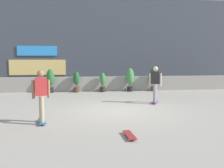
{
  "coord_description": "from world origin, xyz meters",
  "views": [
    {
      "loc": [
        -1.34,
        -9.63,
        2.06
      ],
      "look_at": [
        0.0,
        1.5,
        0.9
      ],
      "focal_mm": 39.95,
      "sensor_mm": 36.0,
      "label": 1
    }
  ],
  "objects_px": {
    "potted_plant_3": "(130,78)",
    "skateboard_near_camera": "(130,135)",
    "potted_plant_1": "(76,81)",
    "skater_mid_plaza": "(41,94)",
    "potted_plant_2": "(103,82)",
    "skater_by_wall_right": "(155,83)",
    "potted_plant_0": "(50,79)",
    "potted_plant_4": "(154,77)"
  },
  "relations": [
    {
      "from": "potted_plant_0",
      "to": "potted_plant_4",
      "type": "bearing_deg",
      "value": -0.0
    },
    {
      "from": "potted_plant_2",
      "to": "skater_by_wall_right",
      "type": "distance_m",
      "value": 4.67
    },
    {
      "from": "skater_mid_plaza",
      "to": "potted_plant_2",
      "type": "bearing_deg",
      "value": 70.64
    },
    {
      "from": "potted_plant_3",
      "to": "skateboard_near_camera",
      "type": "bearing_deg",
      "value": -101.02
    },
    {
      "from": "skater_mid_plaza",
      "to": "skateboard_near_camera",
      "type": "xyz_separation_m",
      "value": [
        2.5,
        -1.72,
        -0.88
      ]
    },
    {
      "from": "potted_plant_4",
      "to": "skateboard_near_camera",
      "type": "distance_m",
      "value": 9.55
    },
    {
      "from": "potted_plant_1",
      "to": "potted_plant_3",
      "type": "distance_m",
      "value": 3.3
    },
    {
      "from": "potted_plant_2",
      "to": "skater_mid_plaza",
      "type": "relative_size",
      "value": 0.7
    },
    {
      "from": "potted_plant_4",
      "to": "skater_mid_plaza",
      "type": "height_order",
      "value": "skater_mid_plaza"
    },
    {
      "from": "potted_plant_0",
      "to": "potted_plant_2",
      "type": "height_order",
      "value": "potted_plant_0"
    },
    {
      "from": "potted_plant_3",
      "to": "skater_by_wall_right",
      "type": "distance_m",
      "value": 4.19
    },
    {
      "from": "potted_plant_2",
      "to": "skateboard_near_camera",
      "type": "xyz_separation_m",
      "value": [
        -0.03,
        -8.94,
        -0.56
      ]
    },
    {
      "from": "potted_plant_2",
      "to": "potted_plant_3",
      "type": "distance_m",
      "value": 1.72
    },
    {
      "from": "potted_plant_2",
      "to": "potted_plant_4",
      "type": "bearing_deg",
      "value": -0.0
    },
    {
      "from": "potted_plant_0",
      "to": "potted_plant_3",
      "type": "height_order",
      "value": "potted_plant_3"
    },
    {
      "from": "potted_plant_4",
      "to": "skater_mid_plaza",
      "type": "distance_m",
      "value": 9.24
    },
    {
      "from": "potted_plant_1",
      "to": "skateboard_near_camera",
      "type": "height_order",
      "value": "potted_plant_1"
    },
    {
      "from": "potted_plant_0",
      "to": "skater_by_wall_right",
      "type": "bearing_deg",
      "value": -38.7
    },
    {
      "from": "potted_plant_4",
      "to": "skateboard_near_camera",
      "type": "relative_size",
      "value": 1.82
    },
    {
      "from": "potted_plant_2",
      "to": "skater_by_wall_right",
      "type": "relative_size",
      "value": 0.7
    },
    {
      "from": "potted_plant_0",
      "to": "potted_plant_3",
      "type": "bearing_deg",
      "value": -0.0
    },
    {
      "from": "potted_plant_2",
      "to": "skater_by_wall_right",
      "type": "height_order",
      "value": "skater_by_wall_right"
    },
    {
      "from": "potted_plant_2",
      "to": "potted_plant_0",
      "type": "bearing_deg",
      "value": 180.0
    },
    {
      "from": "potted_plant_1",
      "to": "potted_plant_2",
      "type": "relative_size",
      "value": 1.06
    },
    {
      "from": "potted_plant_0",
      "to": "skater_mid_plaza",
      "type": "bearing_deg",
      "value": -85.28
    },
    {
      "from": "skater_by_wall_right",
      "to": "potted_plant_4",
      "type": "bearing_deg",
      "value": 74.56
    },
    {
      "from": "potted_plant_3",
      "to": "skateboard_near_camera",
      "type": "distance_m",
      "value": 9.14
    },
    {
      "from": "potted_plant_0",
      "to": "skateboard_near_camera",
      "type": "distance_m",
      "value": 9.49
    },
    {
      "from": "potted_plant_1",
      "to": "skateboard_near_camera",
      "type": "distance_m",
      "value": 9.09
    },
    {
      "from": "potted_plant_0",
      "to": "potted_plant_3",
      "type": "distance_m",
      "value": 4.84
    },
    {
      "from": "potted_plant_0",
      "to": "skater_by_wall_right",
      "type": "distance_m",
      "value": 6.68
    },
    {
      "from": "potted_plant_1",
      "to": "potted_plant_3",
      "type": "xyz_separation_m",
      "value": [
        3.3,
        -0.0,
        0.16
      ]
    },
    {
      "from": "potted_plant_4",
      "to": "potted_plant_3",
      "type": "bearing_deg",
      "value": 180.0
    },
    {
      "from": "skateboard_near_camera",
      "to": "potted_plant_0",
      "type": "bearing_deg",
      "value": 109.13
    },
    {
      "from": "potted_plant_1",
      "to": "skater_mid_plaza",
      "type": "height_order",
      "value": "skater_mid_plaza"
    },
    {
      "from": "skateboard_near_camera",
      "to": "potted_plant_3",
      "type": "bearing_deg",
      "value": 78.98
    },
    {
      "from": "potted_plant_0",
      "to": "potted_plant_2",
      "type": "bearing_deg",
      "value": 0.0
    },
    {
      "from": "potted_plant_1",
      "to": "skater_mid_plaza",
      "type": "relative_size",
      "value": 0.74
    },
    {
      "from": "potted_plant_1",
      "to": "potted_plant_4",
      "type": "distance_m",
      "value": 4.83
    },
    {
      "from": "potted_plant_2",
      "to": "potted_plant_3",
      "type": "relative_size",
      "value": 0.81
    },
    {
      "from": "potted_plant_3",
      "to": "potted_plant_4",
      "type": "relative_size",
      "value": 0.98
    },
    {
      "from": "potted_plant_3",
      "to": "skateboard_near_camera",
      "type": "xyz_separation_m",
      "value": [
        -1.74,
        -8.94,
        -0.78
      ]
    }
  ]
}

